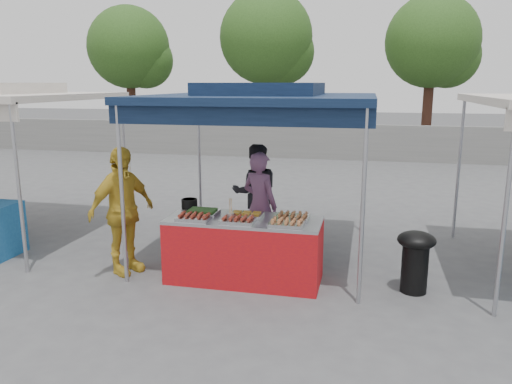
% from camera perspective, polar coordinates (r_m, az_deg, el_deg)
% --- Properties ---
extents(ground_plane, '(80.00, 80.00, 0.00)m').
position_cam_1_polar(ground_plane, '(6.84, -1.13, -9.69)').
color(ground_plane, '#4F4F51').
extents(back_wall, '(40.00, 0.25, 1.20)m').
position_cam_1_polar(back_wall, '(17.33, 7.67, 5.74)').
color(back_wall, slate).
rests_on(back_wall, ground_plane).
extents(main_canopy, '(3.20, 3.20, 2.57)m').
position_cam_1_polar(main_canopy, '(7.28, 0.65, 10.82)').
color(main_canopy, '#A4A5AB').
rests_on(main_canopy, ground_plane).
extents(tree_0, '(3.34, 3.25, 5.58)m').
position_cam_1_polar(tree_0, '(21.36, -13.89, 15.37)').
color(tree_0, '#391F15').
rests_on(tree_0, ground_plane).
extents(tree_1, '(3.53, 3.47, 5.97)m').
position_cam_1_polar(tree_1, '(19.51, 1.64, 16.82)').
color(tree_1, '#391F15').
rests_on(tree_1, ground_plane).
extents(tree_2, '(3.38, 3.30, 5.67)m').
position_cam_1_polar(tree_2, '(19.67, 19.88, 15.47)').
color(tree_2, '#391F15').
rests_on(tree_2, ground_plane).
extents(vendor_table, '(2.00, 0.80, 0.85)m').
position_cam_1_polar(vendor_table, '(6.60, -1.35, -6.59)').
color(vendor_table, '#AA0F15').
rests_on(vendor_table, ground_plane).
extents(food_tray_fl, '(0.42, 0.30, 0.07)m').
position_cam_1_polar(food_tray_fl, '(6.42, -7.10, -2.92)').
color(food_tray_fl, '#AFB0B4').
rests_on(food_tray_fl, vendor_table).
extents(food_tray_fm, '(0.42, 0.30, 0.07)m').
position_cam_1_polar(food_tray_fm, '(6.25, -2.08, -3.25)').
color(food_tray_fm, '#AFB0B4').
rests_on(food_tray_fm, vendor_table).
extents(food_tray_fr, '(0.42, 0.30, 0.07)m').
position_cam_1_polar(food_tray_fr, '(6.12, 3.53, -3.62)').
color(food_tray_fr, '#AFB0B4').
rests_on(food_tray_fr, vendor_table).
extents(food_tray_bl, '(0.42, 0.30, 0.07)m').
position_cam_1_polar(food_tray_bl, '(6.68, -6.15, -2.30)').
color(food_tray_bl, '#AFB0B4').
rests_on(food_tray_bl, vendor_table).
extents(food_tray_bm, '(0.42, 0.30, 0.07)m').
position_cam_1_polar(food_tray_bm, '(6.52, -1.09, -2.59)').
color(food_tray_bm, '#AFB0B4').
rests_on(food_tray_bm, vendor_table).
extents(food_tray_br, '(0.42, 0.30, 0.07)m').
position_cam_1_polar(food_tray_br, '(6.42, 4.20, -2.87)').
color(food_tray_br, '#AFB0B4').
rests_on(food_tray_br, vendor_table).
extents(cooking_pot, '(0.22, 0.22, 0.13)m').
position_cam_1_polar(cooking_pot, '(7.04, -7.61, -1.32)').
color(cooking_pot, black).
rests_on(cooking_pot, vendor_table).
extents(skewer_cup, '(0.09, 0.09, 0.11)m').
position_cam_1_polar(skewer_cup, '(6.30, -2.93, -2.94)').
color(skewer_cup, '#A4A5AB').
rests_on(skewer_cup, vendor_table).
extents(wok_burner, '(0.47, 0.47, 0.79)m').
position_cam_1_polar(wok_burner, '(6.53, 17.75, -7.02)').
color(wok_burner, black).
rests_on(wok_burner, ground_plane).
extents(crate_left, '(0.49, 0.34, 0.29)m').
position_cam_1_polar(crate_left, '(7.25, -2.30, -7.16)').
color(crate_left, navy).
rests_on(crate_left, ground_plane).
extents(crate_right, '(0.48, 0.34, 0.29)m').
position_cam_1_polar(crate_right, '(7.12, 2.13, -7.53)').
color(crate_right, navy).
rests_on(crate_right, ground_plane).
extents(crate_stacked, '(0.47, 0.33, 0.28)m').
position_cam_1_polar(crate_stacked, '(7.03, 2.14, -5.32)').
color(crate_stacked, navy).
rests_on(crate_stacked, crate_right).
extents(vendor_woman, '(0.69, 0.59, 1.60)m').
position_cam_1_polar(vendor_woman, '(7.38, 0.44, -1.51)').
color(vendor_woman, '#784C71').
rests_on(vendor_woman, ground_plane).
extents(helper_man, '(0.93, 0.82, 1.60)m').
position_cam_1_polar(helper_man, '(8.22, -0.06, -0.05)').
color(helper_man, black).
rests_on(helper_man, ground_plane).
extents(customer_person, '(0.83, 1.11, 1.75)m').
position_cam_1_polar(customer_person, '(6.98, -15.07, -2.10)').
color(customer_person, gold).
rests_on(customer_person, ground_plane).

